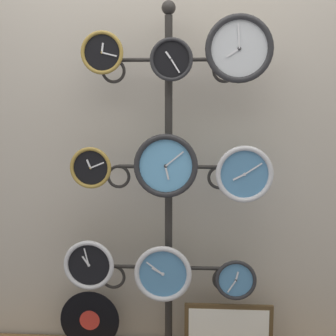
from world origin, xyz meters
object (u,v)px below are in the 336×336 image
Objects in this scene: clock_middle_center at (166,166)px; clock_bottom_left at (89,265)px; clock_bottom_right at (236,280)px; display_stand at (169,233)px; clock_middle_right at (244,174)px; clock_top_center at (171,60)px; clock_bottom_center at (163,274)px; clock_top_right at (239,49)px; vinyl_record at (90,320)px; picture_frame at (228,332)px; clock_top_left at (102,53)px; clock_middle_left at (91,168)px.

clock_bottom_left is at bearing 178.26° from clock_middle_center.
clock_bottom_right is (0.74, 0.02, -0.07)m from clock_bottom_left.
display_stand is 6.65× the size of clock_middle_right.
display_stand is at bearing 166.91° from clock_middle_right.
clock_top_center reaches higher than clock_bottom_center.
clock_middle_center is 1.21× the size of clock_bottom_left.
vinyl_record is at bearing 174.66° from clock_top_right.
clock_middle_center is at bearing -175.13° from clock_middle_right.
clock_middle_right is 0.83m from picture_frame.
clock_top_right is at bearing 2.72° from clock_top_center.
display_stand is at bearing 167.42° from picture_frame.
picture_frame is at bearing -4.52° from vinyl_record.
clock_top_left is at bearing -179.75° from picture_frame.
clock_top_center is 1.00× the size of clock_middle_left.
clock_middle_center is at bearing -171.11° from picture_frame.
clock_top_right is at bearing 173.12° from clock_middle_right.
display_stand is at bearing 15.79° from clock_middle_left.
clock_top_center is 0.64× the size of clock_top_right.
clock_middle_left is 0.45× the size of picture_frame.
clock_middle_left is (-0.72, -0.02, -0.57)m from clock_top_right.
picture_frame is (0.74, -0.06, -0.01)m from vinyl_record.
clock_bottom_right is 0.46× the size of picture_frame.
clock_top_left reaches higher than clock_middle_right.
display_stand is at bearing 1.56° from vinyl_record.
clock_middle_left is 0.65m from clock_bottom_center.
vinyl_record is (-0.45, 0.09, -1.37)m from clock_top_center.
clock_top_left is 0.74× the size of clock_middle_right.
clock_bottom_left is at bearing -74.72° from vinyl_record.
clock_top_right is at bearing -26.76° from picture_frame.
clock_top_right reaches higher than clock_bottom_right.
clock_bottom_center reaches higher than picture_frame.
clock_middle_left is 0.66× the size of clock_middle_center.
clock_middle_right is at bearing 1.48° from clock_middle_left.
clock_bottom_left is 0.38m from clock_bottom_center.
clock_bottom_right is at bearing 1.23° from clock_middle_left.
clock_bottom_left is at bearing -178.05° from clock_top_right.
clock_middle_right is (0.36, 0.01, -0.55)m from clock_top_center.
clock_top_center is at bearing -11.05° from vinyl_record.
clock_bottom_left is at bearing -164.80° from display_stand.
clock_top_left is 0.81× the size of clock_bottom_left.
clock_top_center is (0.34, -0.03, -0.04)m from clock_top_left.
clock_top_right reaches higher than clock_bottom_center.
clock_middle_right is 1.15m from vinyl_record.
display_stand is 5.85× the size of vinyl_record.
clock_middle_right is 0.65m from clock_bottom_center.
picture_frame is (0.63, 0.00, -1.42)m from clock_top_left.
clock_bottom_right is (0.00, -0.01, -1.14)m from clock_top_right.
clock_middle_center is 1.07× the size of clock_bottom_center.
clock_middle_center is 0.96m from vinyl_record.
picture_frame is at bearing 144.97° from clock_bottom_right.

